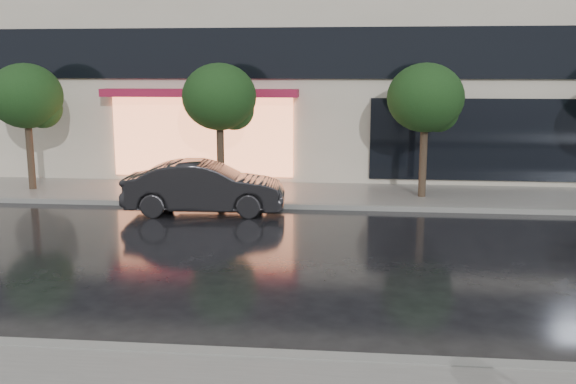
# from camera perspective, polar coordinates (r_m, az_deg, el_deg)

# --- Properties ---
(ground) EXTENTS (120.00, 120.00, 0.00)m
(ground) POSITION_cam_1_polar(r_m,az_deg,el_deg) (9.65, -0.41, -12.36)
(ground) COLOR black
(ground) RESTS_ON ground
(sidewalk_far) EXTENTS (60.00, 3.50, 0.12)m
(sidewalk_far) POSITION_cam_1_polar(r_m,az_deg,el_deg) (19.45, 2.89, -0.24)
(sidewalk_far) COLOR slate
(sidewalk_far) RESTS_ON ground
(curb_near) EXTENTS (60.00, 0.25, 0.14)m
(curb_near) POSITION_cam_1_polar(r_m,az_deg,el_deg) (8.72, -1.15, -14.52)
(curb_near) COLOR gray
(curb_near) RESTS_ON ground
(curb_far) EXTENTS (60.00, 0.25, 0.14)m
(curb_far) POSITION_cam_1_polar(r_m,az_deg,el_deg) (17.74, 2.59, -1.29)
(curb_far) COLOR gray
(curb_far) RESTS_ON ground
(tree_far_west) EXTENTS (2.20, 2.20, 3.99)m
(tree_far_west) POSITION_cam_1_polar(r_m,az_deg,el_deg) (21.31, -22.07, 7.72)
(tree_far_west) COLOR #33261C
(tree_far_west) RESTS_ON ground
(tree_mid_west) EXTENTS (2.20, 2.20, 3.99)m
(tree_mid_west) POSITION_cam_1_polar(r_m,az_deg,el_deg) (19.27, -5.92, 8.19)
(tree_mid_west) COLOR #33261C
(tree_mid_west) RESTS_ON ground
(tree_mid_east) EXTENTS (2.20, 2.20, 3.99)m
(tree_mid_east) POSITION_cam_1_polar(r_m,az_deg,el_deg) (18.98, 12.29, 7.96)
(tree_mid_east) COLOR #33261C
(tree_mid_east) RESTS_ON ground
(parked_car) EXTENTS (4.35, 1.84, 1.40)m
(parked_car) POSITION_cam_1_polar(r_m,az_deg,el_deg) (17.26, -7.40, 0.41)
(parked_car) COLOR black
(parked_car) RESTS_ON ground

